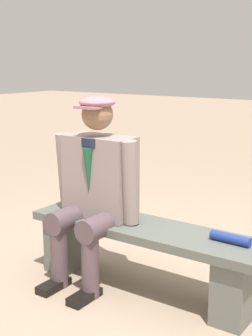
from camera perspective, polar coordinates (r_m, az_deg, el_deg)
name	(u,v)px	position (r m, az deg, el deg)	size (l,w,h in m)	color
ground_plane	(144,289)	(3.18, 2.10, -14.20)	(30.00, 30.00, 0.00)	gray
bench	(144,248)	(3.07, 2.14, -9.57)	(1.56, 0.39, 0.43)	#575C53
seated_man	(94,185)	(3.09, -3.78, -1.98)	(0.64, 0.58, 1.22)	gray
rolled_magazine	(230,238)	(2.78, 12.34, -8.21)	(0.06, 0.06, 0.23)	navy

